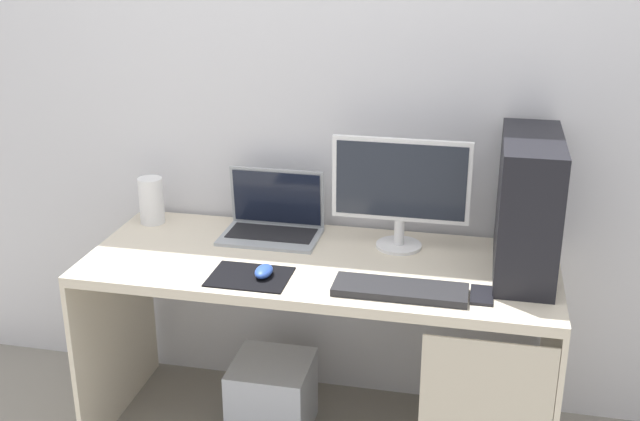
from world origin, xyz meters
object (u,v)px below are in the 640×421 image
at_px(mouse_left, 264,271).
at_px(cell_phone, 482,295).
at_px(laptop, 273,222).
at_px(keyboard, 400,290).
at_px(pc_tower, 528,205).
at_px(monitor, 401,189).
at_px(subwoofer, 272,396).
at_px(speaker, 151,201).

bearing_deg(mouse_left, cell_phone, 0.78).
height_order(laptop, keyboard, laptop).
distance_m(laptop, cell_phone, 0.85).
bearing_deg(pc_tower, cell_phone, -118.19).
height_order(mouse_left, cell_phone, mouse_left).
relative_size(monitor, laptop, 1.34).
xyz_separation_m(keyboard, cell_phone, (0.25, 0.03, -0.01)).
bearing_deg(cell_phone, pc_tower, 61.81).
xyz_separation_m(monitor, cell_phone, (0.30, -0.33, -0.22)).
xyz_separation_m(monitor, subwoofer, (-0.43, -0.16, -0.80)).
relative_size(speaker, mouse_left, 1.86).
bearing_deg(keyboard, laptop, 143.48).
distance_m(keyboard, mouse_left, 0.45).
distance_m(pc_tower, speaker, 1.39).
height_order(speaker, keyboard, speaker).
bearing_deg(mouse_left, speaker, 145.27).
height_order(mouse_left, subwoofer, mouse_left).
bearing_deg(subwoofer, monitor, 19.82).
bearing_deg(pc_tower, laptop, 172.31).
bearing_deg(monitor, keyboard, -82.27).
height_order(keyboard, cell_phone, keyboard).
bearing_deg(cell_phone, mouse_left, -179.22).
bearing_deg(mouse_left, pc_tower, 16.43).
height_order(pc_tower, monitor, pc_tower).
bearing_deg(monitor, mouse_left, -139.84).
xyz_separation_m(laptop, keyboard, (0.52, -0.38, -0.04)).
height_order(pc_tower, mouse_left, pc_tower).
bearing_deg(subwoofer, speaker, 158.56).
bearing_deg(speaker, monitor, -2.90).
height_order(monitor, speaker, monitor).
bearing_deg(monitor, cell_phone, -47.64).
bearing_deg(laptop, pc_tower, -7.69).
xyz_separation_m(pc_tower, mouse_left, (-0.82, -0.24, -0.21)).
bearing_deg(laptop, monitor, -3.22).
height_order(keyboard, subwoofer, keyboard).
relative_size(pc_tower, subwoofer, 1.68).
relative_size(keyboard, subwoofer, 1.46).
height_order(cell_phone, subwoofer, cell_phone).
bearing_deg(mouse_left, monitor, 40.16).
distance_m(keyboard, cell_phone, 0.25).
xyz_separation_m(speaker, mouse_left, (0.56, -0.39, -0.07)).
relative_size(keyboard, cell_phone, 3.23).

